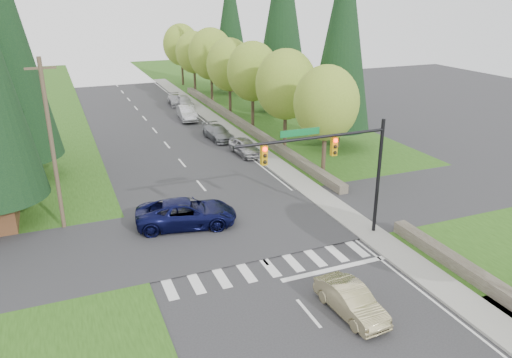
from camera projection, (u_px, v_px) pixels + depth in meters
ground at (298, 301)px, 22.72m from camera, size 120.00×120.00×0.00m
grass_east at (327, 148)px, 44.63m from camera, size 14.00×110.00×0.06m
grass_west at (7, 189)px, 35.37m from camera, size 14.00×110.00×0.06m
cross_street at (237, 228)px, 29.63m from camera, size 120.00×8.00×0.10m
sidewalk_east at (255, 149)px, 44.17m from camera, size 1.80×80.00×0.13m
curb_east at (246, 150)px, 43.87m from camera, size 0.20×80.00×0.13m
stone_wall_south at (494, 288)px, 23.06m from camera, size 0.70×14.00×0.70m
stone_wall_north at (241, 123)px, 51.59m from camera, size 0.70×40.00×0.70m
traffic_signal at (336, 157)px, 26.39m from camera, size 8.70×0.37×6.80m
utility_pole at (52, 145)px, 27.89m from camera, size 1.60×0.24×10.00m
decid_tree_0 at (326, 103)px, 36.11m from camera, size 4.80×4.80×8.37m
decid_tree_1 at (286, 85)px, 42.13m from camera, size 5.20×5.20×8.80m
decid_tree_2 at (253, 71)px, 48.07m from camera, size 5.00×5.00×8.82m
decid_tree_3 at (229, 65)px, 54.25m from camera, size 5.00×5.00×8.55m
decid_tree_4 at (211, 54)px, 60.19m from camera, size 5.40×5.40×9.18m
decid_tree_5 at (194, 52)px, 66.36m from camera, size 4.80×4.80×8.30m
decid_tree_6 at (181, 45)px, 72.34m from camera, size 5.20×5.20×8.86m
conifer_e_a at (343, 35)px, 41.52m from camera, size 5.44×5.44×17.80m
conifer_e_b at (282, 15)px, 53.63m from camera, size 6.12×6.12×19.80m
conifer_e_c at (230, 22)px, 65.91m from camera, size 5.10×5.10×16.80m
sedan_champagne at (351, 301)px, 21.62m from camera, size 1.68×4.06×1.31m
suv_navy at (186, 213)px, 29.68m from camera, size 6.38×3.89×1.65m
parked_car_a at (245, 147)px, 42.69m from camera, size 1.96×4.24×1.41m
parked_car_b at (218, 133)px, 47.10m from camera, size 2.18×4.65×1.31m
parked_car_c at (187, 113)px, 54.20m from camera, size 2.03×4.77×1.53m
parked_car_d at (184, 101)px, 60.47m from camera, size 1.67×4.09×1.39m
parked_car_e at (176, 100)px, 61.43m from camera, size 2.00×4.32×1.22m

